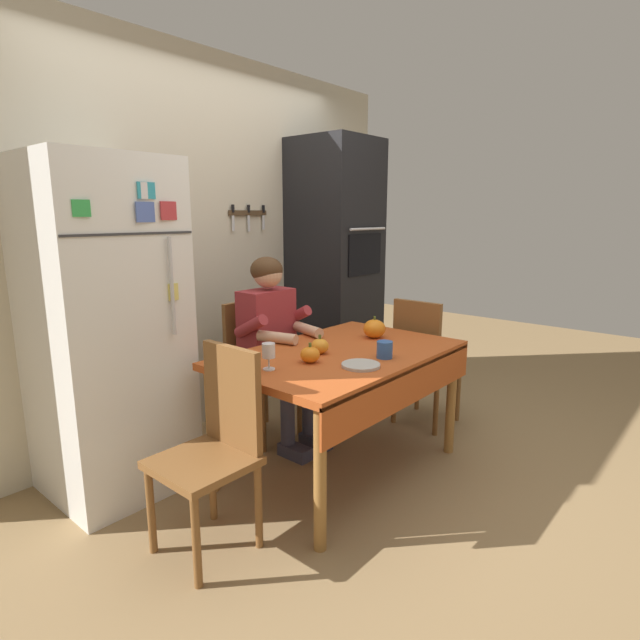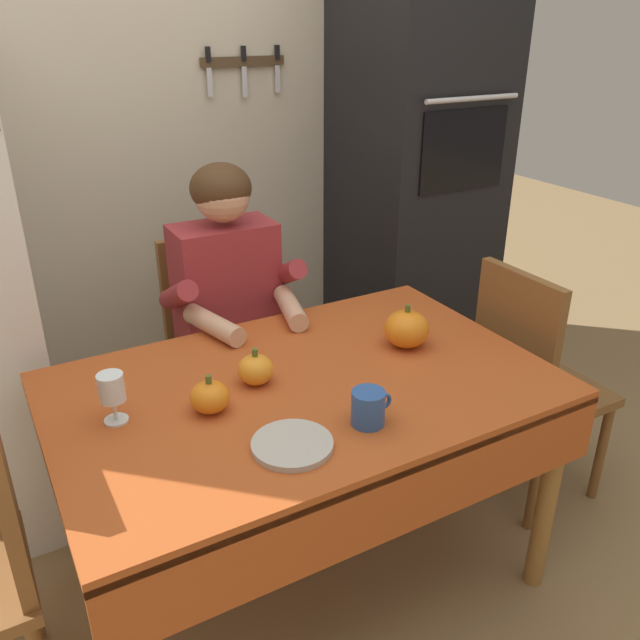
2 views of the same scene
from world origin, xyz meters
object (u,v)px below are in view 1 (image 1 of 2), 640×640
wall_oven (335,271)px  dining_table (344,366)px  serving_tray (361,365)px  chair_left_side (216,440)px  refrigerator (106,330)px  coffee_mug (385,350)px  chair_right_side (423,357)px  chair_behind_person (256,363)px  seated_person (274,335)px  pumpkin_medium (320,346)px  pumpkin_small (310,355)px  wine_glass (269,352)px  pumpkin_large (374,329)px

wall_oven → dining_table: size_ratio=1.50×
serving_tray → chair_left_side: bearing=159.8°
refrigerator → coffee_mug: 1.51m
wall_oven → chair_left_side: size_ratio=2.26×
chair_right_side → chair_left_side: (-1.80, 0.04, 0.00)m
refrigerator → serving_tray: bearing=-55.2°
chair_behind_person → seated_person: size_ratio=0.75×
chair_behind_person → coffee_mug: chair_behind_person is taller
pumpkin_medium → pumpkin_small: 0.18m
wall_oven → seated_person: size_ratio=1.69×
dining_table → pumpkin_medium: bearing=145.1°
pumpkin_medium → serving_tray: size_ratio=0.54×
chair_left_side → pumpkin_medium: (0.78, 0.05, 0.27)m
wine_glass → pumpkin_small: wine_glass is taller
dining_table → chair_behind_person: chair_behind_person is taller
pumpkin_medium → coffee_mug: bearing=-62.9°
chair_left_side → coffee_mug: bearing=-16.0°
coffee_mug → serving_tray: (-0.22, 0.00, -0.04)m
dining_table → serving_tray: (-0.17, -0.24, 0.09)m
wall_oven → chair_behind_person: (-1.02, -0.13, -0.54)m
refrigerator → chair_left_side: 0.94m
coffee_mug → wine_glass: bearing=149.8°
chair_behind_person → chair_left_side: same height
refrigerator → pumpkin_medium: 1.16m
chair_behind_person → wine_glass: chair_behind_person is taller
dining_table → pumpkin_small: (-0.28, 0.01, 0.13)m
wall_oven → coffee_mug: bearing=-130.7°
dining_table → chair_right_side: size_ratio=1.51×
wall_oven → pumpkin_small: bearing=-145.6°
seated_person → serving_tray: bearing=-103.3°
chair_behind_person → coffee_mug: (0.02, -1.04, 0.28)m
coffee_mug → wine_glass: size_ratio=0.84×
coffee_mug → pumpkin_large: (0.34, 0.31, 0.01)m
wall_oven → pumpkin_large: 1.11m
pumpkin_medium → serving_tray: pumpkin_medium is taller
wall_oven → chair_right_side: wall_oven is taller
dining_table → pumpkin_small: size_ratio=13.10×
chair_behind_person → pumpkin_small: size_ratio=8.70×
pumpkin_large → pumpkin_small: size_ratio=1.32×
refrigerator → pumpkin_medium: refrigerator is taller
pumpkin_medium → dining_table: bearing=-34.9°
wall_oven → serving_tray: 1.71m
wall_oven → coffee_mug: 1.56m
wall_oven → pumpkin_medium: wall_oven is taller
pumpkin_large → dining_table: bearing=-170.9°
pumpkin_large → wine_glass: bearing=178.7°
coffee_mug → serving_tray: size_ratio=0.57×
chair_left_side → wine_glass: (0.39, 0.06, 0.32)m
pumpkin_large → pumpkin_small: pumpkin_large is taller
wall_oven → chair_left_side: wall_oven is taller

